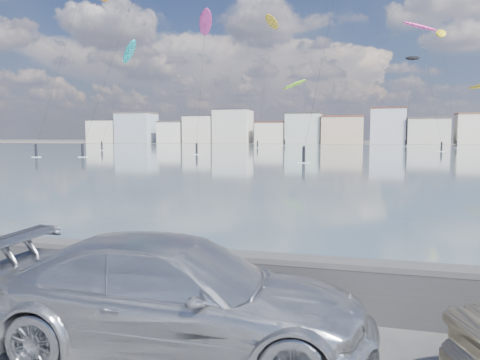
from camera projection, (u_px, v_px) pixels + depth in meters
The scene contains 12 objects.
bay_water at pixel (349, 151), 94.07m from camera, with size 500.00×177.00×0.00m, color #465B69.
far_shore_strip at pixel (359, 143), 198.32m from camera, with size 500.00×60.00×0.00m, color #4C473D.
seawall at pixel (170, 271), 8.70m from camera, with size 400.00×0.36×1.08m.
far_buildings at pixel (362, 129), 183.96m from camera, with size 240.79×13.26×14.60m.
car_silver at pixel (177, 295), 6.70m from camera, with size 2.29×5.63×1.63m, color silver.
kitesurfer_4 at pixel (420, 28), 100.79m from camera, with size 8.78×12.94×28.15m.
kitesurfer_6 at pixel (413, 59), 146.91m from camera, with size 5.72×16.37×29.43m.
kitesurfer_10 at pixel (294, 85), 159.37m from camera, with size 8.43×9.75×22.80m.
kitesurfer_11 at pixel (205, 25), 86.21m from camera, with size 5.23×14.83×26.01m.
kitesurfer_12 at pixel (272, 24), 126.55m from camera, with size 3.95×15.59×35.66m.
kitesurfer_13 at pixel (441, 34), 131.38m from camera, with size 5.53×16.92×34.31m.
kitesurfer_15 at pixel (129, 53), 106.75m from camera, with size 7.95×13.86×25.14m.
Camera 1 is at (3.49, -5.16, 3.09)m, focal length 35.00 mm.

